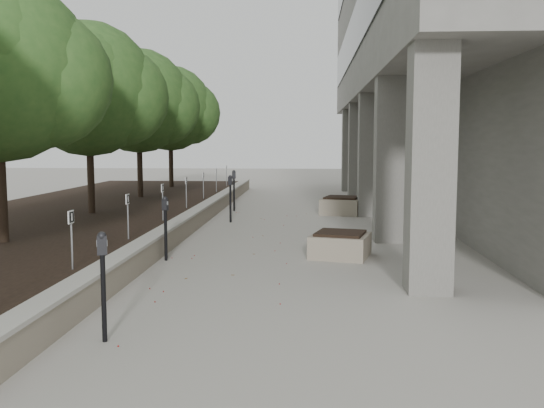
% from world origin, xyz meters
% --- Properties ---
extents(ground, '(90.00, 90.00, 0.00)m').
position_xyz_m(ground, '(0.00, 0.00, 0.00)').
color(ground, '#A29D95').
rests_on(ground, ground).
extents(retaining_wall, '(0.39, 26.00, 0.50)m').
position_xyz_m(retaining_wall, '(-1.82, 9.00, 0.25)').
color(retaining_wall, gray).
rests_on(retaining_wall, ground).
extents(planting_bed, '(7.00, 26.00, 0.40)m').
position_xyz_m(planting_bed, '(-5.50, 9.00, 0.20)').
color(planting_bed, black).
rests_on(planting_bed, ground).
extents(crabapple_tree_3, '(4.60, 4.00, 5.44)m').
position_xyz_m(crabapple_tree_3, '(-4.80, 8.00, 3.12)').
color(crabapple_tree_3, '#2C5420').
rests_on(crabapple_tree_3, planting_bed).
extents(crabapple_tree_4, '(4.60, 4.00, 5.44)m').
position_xyz_m(crabapple_tree_4, '(-4.80, 13.00, 3.12)').
color(crabapple_tree_4, '#2C5420').
rests_on(crabapple_tree_4, planting_bed).
extents(crabapple_tree_5, '(4.60, 4.00, 5.44)m').
position_xyz_m(crabapple_tree_5, '(-4.80, 18.00, 3.12)').
color(crabapple_tree_5, '#2C5420').
rests_on(crabapple_tree_5, planting_bed).
extents(parking_sign_2, '(0.04, 0.22, 0.96)m').
position_xyz_m(parking_sign_2, '(-2.35, 0.50, 0.88)').
color(parking_sign_2, black).
rests_on(parking_sign_2, planting_bed).
extents(parking_sign_3, '(0.04, 0.22, 0.96)m').
position_xyz_m(parking_sign_3, '(-2.35, 3.50, 0.88)').
color(parking_sign_3, black).
rests_on(parking_sign_3, planting_bed).
extents(parking_sign_4, '(0.04, 0.22, 0.96)m').
position_xyz_m(parking_sign_4, '(-2.35, 6.50, 0.88)').
color(parking_sign_4, black).
rests_on(parking_sign_4, planting_bed).
extents(parking_sign_5, '(0.04, 0.22, 0.96)m').
position_xyz_m(parking_sign_5, '(-2.35, 9.50, 0.88)').
color(parking_sign_5, black).
rests_on(parking_sign_5, planting_bed).
extents(parking_sign_6, '(0.04, 0.22, 0.96)m').
position_xyz_m(parking_sign_6, '(-2.35, 12.50, 0.88)').
color(parking_sign_6, black).
rests_on(parking_sign_6, planting_bed).
extents(parking_sign_7, '(0.04, 0.22, 0.96)m').
position_xyz_m(parking_sign_7, '(-2.35, 15.50, 0.88)').
color(parking_sign_7, black).
rests_on(parking_sign_7, planting_bed).
extents(parking_sign_8, '(0.04, 0.22, 0.96)m').
position_xyz_m(parking_sign_8, '(-2.35, 18.50, 0.88)').
color(parking_sign_8, black).
rests_on(parking_sign_8, planting_bed).
extents(parking_meter_1, '(0.16, 0.13, 1.37)m').
position_xyz_m(parking_meter_1, '(-1.05, -1.77, 0.69)').
color(parking_meter_1, black).
rests_on(parking_meter_1, ground).
extents(parking_meter_2, '(0.14, 0.11, 1.28)m').
position_xyz_m(parking_meter_2, '(-1.55, 3.51, 0.64)').
color(parking_meter_2, black).
rests_on(parking_meter_2, ground).
extents(parking_meter_3, '(0.15, 0.12, 1.33)m').
position_xyz_m(parking_meter_3, '(-1.50, 3.27, 0.67)').
color(parking_meter_3, black).
rests_on(parking_meter_3, ground).
extents(parking_meter_4, '(0.16, 0.13, 1.44)m').
position_xyz_m(parking_meter_4, '(-0.93, 9.16, 0.72)').
color(parking_meter_4, black).
rests_on(parking_meter_4, ground).
extents(parking_meter_5, '(0.15, 0.11, 1.45)m').
position_xyz_m(parking_meter_5, '(-1.20, 12.17, 0.73)').
color(parking_meter_5, black).
rests_on(parking_meter_5, ground).
extents(planter_front, '(1.41, 1.41, 0.54)m').
position_xyz_m(planter_front, '(2.12, 3.87, 0.27)').
color(planter_front, gray).
rests_on(planter_front, ground).
extents(planter_back, '(1.58, 1.58, 0.60)m').
position_xyz_m(planter_back, '(2.56, 11.44, 0.30)').
color(planter_back, gray).
rests_on(planter_back, ground).
extents(berry_scatter, '(3.30, 14.10, 0.02)m').
position_xyz_m(berry_scatter, '(-0.10, 5.00, 0.01)').
color(berry_scatter, maroon).
rests_on(berry_scatter, ground).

